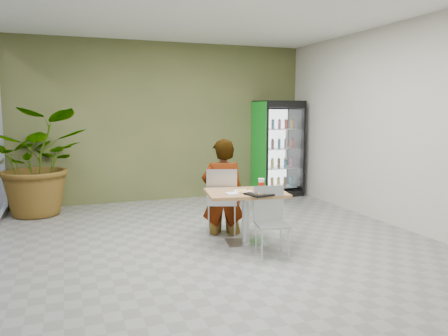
{
  "coord_description": "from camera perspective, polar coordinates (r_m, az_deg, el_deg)",
  "views": [
    {
      "loc": [
        -1.92,
        -5.29,
        1.85
      ],
      "look_at": [
        0.26,
        0.67,
        1.0
      ],
      "focal_mm": 35.0,
      "sensor_mm": 36.0,
      "label": 1
    }
  ],
  "objects": [
    {
      "name": "ground",
      "position": [
        5.93,
        -0.16,
        -10.57
      ],
      "size": [
        7.0,
        7.0,
        0.0
      ],
      "primitive_type": "plane",
      "color": "gray",
      "rests_on": "ground"
    },
    {
      "name": "room_envelope",
      "position": [
        5.64,
        -0.16,
        5.07
      ],
      "size": [
        6.0,
        7.0,
        3.2
      ],
      "primitive_type": null,
      "color": "beige",
      "rests_on": "ground"
    },
    {
      "name": "dining_table",
      "position": [
        5.98,
        2.89,
        -5.08
      ],
      "size": [
        1.17,
        0.91,
        0.75
      ],
      "rotation": [
        0.0,
        0.0,
        -0.17
      ],
      "color": "#AB7849",
      "rests_on": "ground"
    },
    {
      "name": "chair_far",
      "position": [
        6.44,
        -0.3,
        -3.69
      ],
      "size": [
        0.57,
        0.57,
        1.0
      ],
      "rotation": [
        0.0,
        0.0,
        2.79
      ],
      "color": "#B3B6B8",
      "rests_on": "ground"
    },
    {
      "name": "chair_near",
      "position": [
        5.62,
        6.06,
        -6.16
      ],
      "size": [
        0.46,
        0.46,
        0.88
      ],
      "rotation": [
        0.0,
        0.0,
        -0.2
      ],
      "color": "#B3B6B8",
      "rests_on": "ground"
    },
    {
      "name": "seated_woman",
      "position": [
        6.51,
        -0.15,
        -3.75
      ],
      "size": [
        0.74,
        0.61,
        1.73
      ],
      "primitive_type": "imported",
      "rotation": [
        0.0,
        0.0,
        2.79
      ],
      "color": "black",
      "rests_on": "ground"
    },
    {
      "name": "pizza_plate",
      "position": [
        5.92,
        2.48,
        -2.93
      ],
      "size": [
        0.34,
        0.29,
        0.03
      ],
      "color": "white",
      "rests_on": "dining_table"
    },
    {
      "name": "soda_cup",
      "position": [
        6.07,
        4.91,
        -2.14
      ],
      "size": [
        0.09,
        0.09,
        0.15
      ],
      "color": "white",
      "rests_on": "dining_table"
    },
    {
      "name": "napkin_stack",
      "position": [
        5.72,
        1.05,
        -3.37
      ],
      "size": [
        0.15,
        0.15,
        0.02
      ],
      "primitive_type": "cube",
      "rotation": [
        0.0,
        0.0,
        -0.02
      ],
      "color": "white",
      "rests_on": "dining_table"
    },
    {
      "name": "cafeteria_tray",
      "position": [
        5.73,
        5.14,
        -3.35
      ],
      "size": [
        0.48,
        0.4,
        0.02
      ],
      "primitive_type": "cube",
      "rotation": [
        0.0,
        0.0,
        0.24
      ],
      "color": "black",
      "rests_on": "dining_table"
    },
    {
      "name": "beverage_fridge",
      "position": [
        9.51,
        7.05,
        2.56
      ],
      "size": [
        0.95,
        0.74,
        2.04
      ],
      "rotation": [
        0.0,
        0.0,
        0.03
      ],
      "color": "black",
      "rests_on": "ground"
    },
    {
      "name": "potted_plant",
      "position": [
        8.3,
        -22.99,
        0.75
      ],
      "size": [
        1.89,
        1.69,
        1.89
      ],
      "primitive_type": "imported",
      "rotation": [
        0.0,
        0.0,
        -0.14
      ],
      "color": "#3C6C2B",
      "rests_on": "ground"
    }
  ]
}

